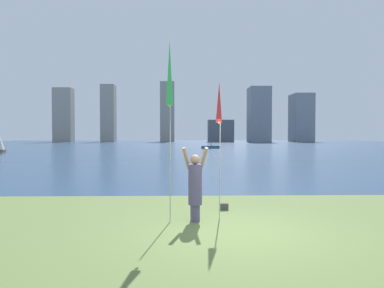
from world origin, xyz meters
TOP-DOWN VIEW (x-y plane):
  - ground at (0.00, 50.95)m, footprint 120.00×138.00m
  - person at (-0.86, 0.96)m, footprint 0.66×0.49m
  - kite_flag_left at (-1.47, 0.73)m, footprint 0.16×0.61m
  - kite_flag_right at (-0.26, 1.25)m, footprint 0.16×0.44m
  - bag at (-0.00, 2.30)m, footprint 0.22×0.13m
  - sailboat_2 at (2.94, 45.63)m, footprint 2.91×1.34m
  - skyline_tower_0 at (-34.88, 94.47)m, footprint 5.09×3.86m
  - skyline_tower_1 at (-22.56, 95.73)m, footprint 3.83×4.35m
  - skyline_tower_2 at (-5.89, 99.23)m, footprint 4.13×4.30m
  - skyline_tower_3 at (9.34, 93.57)m, footprint 7.11×4.27m
  - skyline_tower_4 at (20.20, 93.75)m, footprint 5.71×7.11m
  - skyline_tower_5 at (32.87, 95.54)m, footprint 5.45×7.72m

SIDE VIEW (x-z plane):
  - ground at x=0.00m, z-range -0.12..0.00m
  - bag at x=0.00m, z-range 0.00..0.18m
  - sailboat_2 at x=2.94m, z-range -1.43..1.99m
  - person at x=-0.86m, z-range -0.02..1.80m
  - kite_flag_right at x=-0.26m, z-range 1.11..4.54m
  - skyline_tower_3 at x=9.34m, z-range 0.00..6.17m
  - kite_flag_left at x=-1.47m, z-range 1.31..5.64m
  - skyline_tower_5 at x=32.87m, z-range 0.00..13.71m
  - skyline_tower_0 at x=-34.88m, z-range 0.00..15.09m
  - skyline_tower_4 at x=20.20m, z-range 0.00..15.37m
  - skyline_tower_1 at x=-22.56m, z-range 0.00..16.20m
  - skyline_tower_2 at x=-5.89m, z-range 0.00..17.54m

